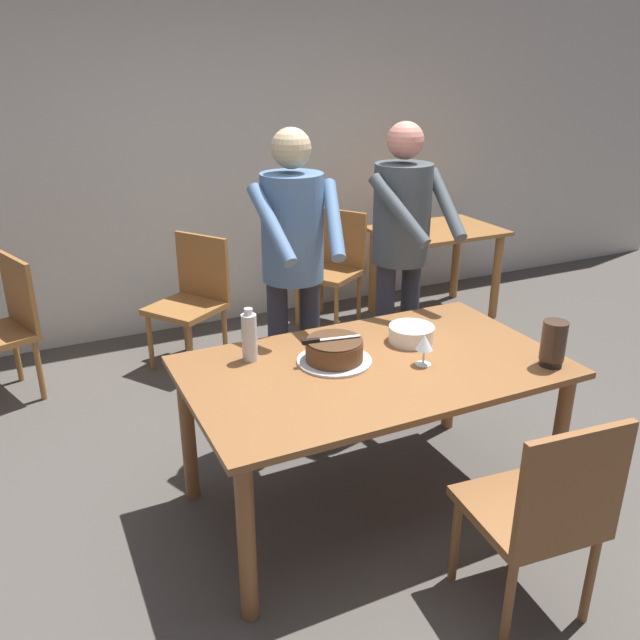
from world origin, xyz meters
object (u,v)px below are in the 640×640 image
(plate_stack, at_px, (411,334))
(wine_glass_near, at_px, (424,344))
(hurricane_lamp, at_px, (553,343))
(background_table, at_px, (436,248))
(background_chair_1, at_px, (334,264))
(background_chair_0, at_px, (192,296))
(person_cutting_cake, at_px, (293,256))
(person_standing_beside, at_px, (402,240))
(chair_near_side, at_px, (542,510))
(water_bottle, at_px, (249,336))
(cake_knife, at_px, (319,340))
(background_chair_2, at_px, (3,325))
(main_dining_table, at_px, (373,383))
(cake_on_platter, at_px, (334,352))

(plate_stack, bearing_deg, wine_glass_near, -110.73)
(hurricane_lamp, xyz_separation_m, background_table, (1.01, 2.32, -0.28))
(background_chair_1, bearing_deg, background_chair_0, -167.64)
(background_table, xyz_separation_m, background_chair_0, (-2.05, -0.04, -0.09))
(person_cutting_cake, height_order, person_standing_beside, same)
(background_chair_1, bearing_deg, chair_near_side, -102.59)
(background_table, bearing_deg, chair_near_side, -117.94)
(wine_glass_near, bearing_deg, water_bottle, 150.69)
(background_table, bearing_deg, cake_knife, -136.27)
(plate_stack, distance_m, background_table, 2.33)
(chair_near_side, distance_m, background_chair_2, 3.30)
(chair_near_side, xyz_separation_m, background_chair_1, (0.69, 3.07, 0.00))
(background_table, bearing_deg, background_chair_2, -179.43)
(water_bottle, bearing_deg, main_dining_table, -30.36)
(cake_on_platter, distance_m, cake_knife, 0.10)
(main_dining_table, height_order, cake_knife, cake_knife)
(background_chair_0, bearing_deg, background_chair_1, 12.36)
(person_standing_beside, bearing_deg, wine_glass_near, -115.22)
(cake_knife, xyz_separation_m, background_chair_0, (-0.11, 1.82, -0.37))
(main_dining_table, xyz_separation_m, background_chair_2, (-1.52, 1.94, -0.16))
(main_dining_table, relative_size, plate_stack, 7.65)
(wine_glass_near, xyz_separation_m, water_bottle, (-0.68, 0.38, 0.01))
(wine_glass_near, xyz_separation_m, background_chair_1, (0.71, 2.30, -0.36))
(water_bottle, distance_m, person_cutting_cake, 0.62)
(cake_knife, relative_size, person_standing_beside, 0.16)
(cake_knife, distance_m, chair_near_side, 1.14)
(hurricane_lamp, bearing_deg, water_bottle, 152.07)
(cake_on_platter, relative_size, background_chair_1, 0.38)
(cake_knife, distance_m, background_chair_1, 2.41)
(background_table, height_order, background_chair_1, background_chair_1)
(water_bottle, bearing_deg, person_standing_beside, 22.76)
(wine_glass_near, bearing_deg, cake_on_platter, 150.53)
(main_dining_table, height_order, hurricane_lamp, hurricane_lamp)
(cake_on_platter, distance_m, background_table, 2.66)
(cake_knife, xyz_separation_m, background_chair_1, (1.13, 2.09, -0.37))
(chair_near_side, bearing_deg, plate_stack, 86.02)
(main_dining_table, bearing_deg, cake_on_platter, 146.97)
(person_cutting_cake, bearing_deg, water_bottle, -133.55)
(cake_on_platter, height_order, person_cutting_cake, person_cutting_cake)
(water_bottle, relative_size, background_chair_0, 0.28)
(background_table, bearing_deg, person_cutting_cake, -145.03)
(wine_glass_near, distance_m, background_chair_0, 2.13)
(person_standing_beside, relative_size, background_chair_2, 1.91)
(background_chair_1, bearing_deg, water_bottle, -125.89)
(wine_glass_near, xyz_separation_m, chair_near_side, (0.02, -0.77, -0.36))
(cake_on_platter, height_order, wine_glass_near, wine_glass_near)
(main_dining_table, relative_size, person_standing_beside, 0.98)
(main_dining_table, height_order, cake_on_platter, cake_on_platter)
(background_table, bearing_deg, background_chair_0, -179.00)
(person_cutting_cake, xyz_separation_m, background_chair_0, (-0.24, 1.23, -0.58))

